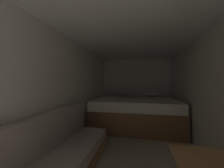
{
  "coord_description": "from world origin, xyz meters",
  "views": [
    {
      "loc": [
        0.13,
        -0.42,
        1.19
      ],
      "look_at": [
        -0.5,
        2.52,
        1.18
      ],
      "focal_mm": 21.15,
      "sensor_mm": 36.0,
      "label": 1
    }
  ],
  "objects": [
    {
      "name": "sofa_left",
      "position": [
        -0.88,
        0.99,
        0.24
      ],
      "size": [
        0.64,
        2.25,
        0.79
      ],
      "color": "olive",
      "rests_on": "ground"
    },
    {
      "name": "ceiling_slab",
      "position": [
        0.0,
        1.79,
        2.05
      ],
      "size": [
        2.42,
        4.87,
        0.05
      ],
      "primitive_type": "cube",
      "color": "white",
      "rests_on": "wall_left"
    },
    {
      "name": "bed",
      "position": [
        0.0,
        3.33,
        0.39
      ],
      "size": [
        2.2,
        1.72,
        0.96
      ],
      "color": "brown",
      "rests_on": "ground"
    },
    {
      "name": "wall_back",
      "position": [
        0.0,
        4.25,
        1.01
      ],
      "size": [
        2.42,
        0.05,
        2.03
      ],
      "primitive_type": "cube",
      "color": "silver",
      "rests_on": "ground"
    },
    {
      "name": "wall_right",
      "position": [
        1.18,
        1.79,
        1.01
      ],
      "size": [
        0.05,
        4.87,
        2.03
      ],
      "primitive_type": "cube",
      "color": "silver",
      "rests_on": "ground"
    },
    {
      "name": "wall_left",
      "position": [
        -1.18,
        1.79,
        1.01
      ],
      "size": [
        0.05,
        4.87,
        2.03
      ],
      "primitive_type": "cube",
      "color": "silver",
      "rests_on": "ground"
    },
    {
      "name": "ground_plane",
      "position": [
        0.0,
        1.79,
        0.0
      ],
      "size": [
        6.87,
        6.87,
        0.0
      ],
      "primitive_type": "plane",
      "color": "#A39984"
    }
  ]
}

